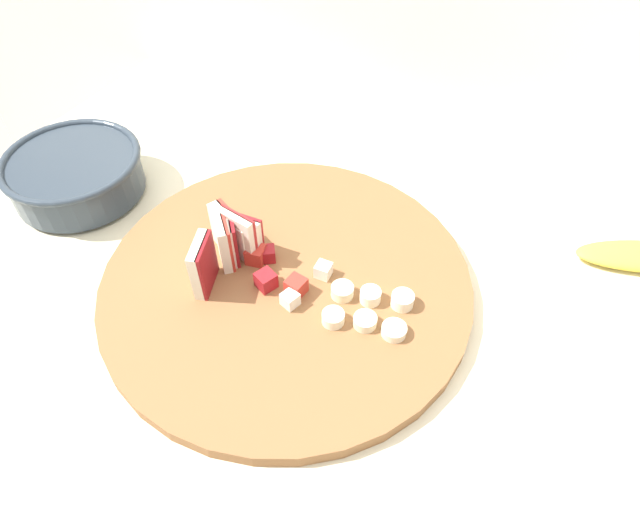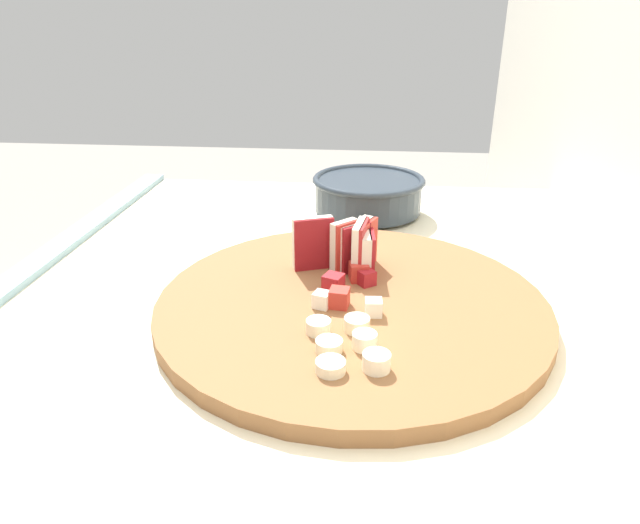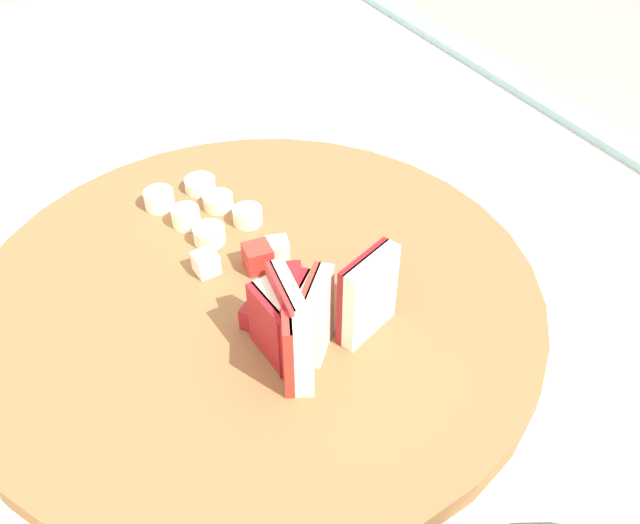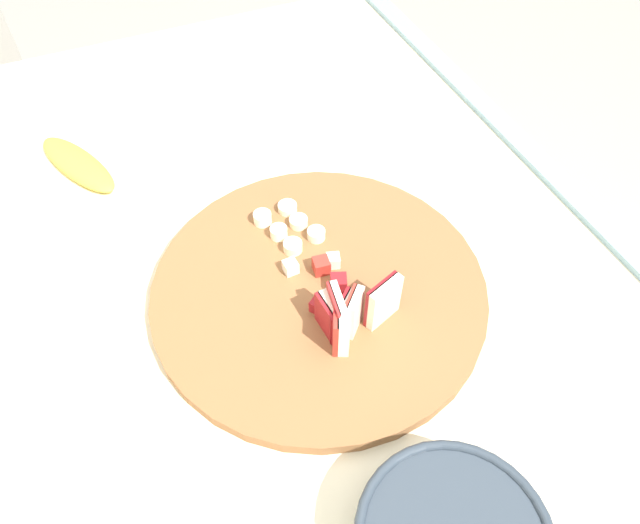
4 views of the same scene
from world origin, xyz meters
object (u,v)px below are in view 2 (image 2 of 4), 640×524
at_px(apple_wedge_fan, 352,247).
at_px(apple_dice_pile, 348,287).
at_px(banana_slice_rows, 347,343).
at_px(ceramic_bowl, 368,193).
at_px(cutting_board, 351,305).

bearing_deg(apple_wedge_fan, apple_dice_pile, -0.30).
relative_size(banana_slice_rows, ceramic_bowl, 0.54).
bearing_deg(cutting_board, apple_dice_pile, -144.42).
distance_m(apple_dice_pile, ceramic_bowl, 0.33).
height_order(apple_wedge_fan, banana_slice_rows, apple_wedge_fan).
relative_size(cutting_board, apple_wedge_fan, 4.17).
relative_size(apple_dice_pile, ceramic_bowl, 0.56).
xyz_separation_m(apple_wedge_fan, ceramic_bowl, (-0.26, 0.02, -0.01)).
bearing_deg(apple_dice_pile, ceramic_bowl, 177.20).
distance_m(apple_dice_pile, banana_slice_rows, 0.11).
bearing_deg(cutting_board, banana_slice_rows, 0.26).
bearing_deg(apple_dice_pile, cutting_board, 35.58).
height_order(cutting_board, apple_dice_pile, apple_dice_pile).
height_order(cutting_board, ceramic_bowl, ceramic_bowl).
height_order(apple_dice_pile, banana_slice_rows, apple_dice_pile).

